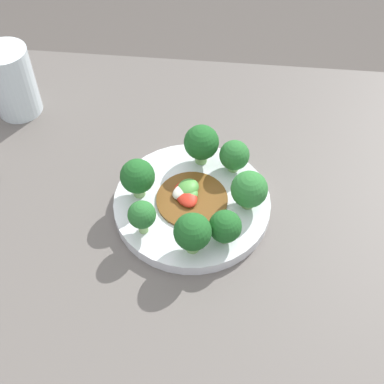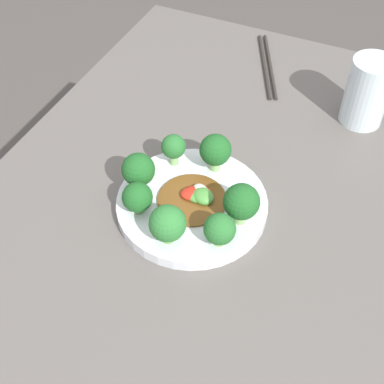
% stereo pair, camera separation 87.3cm
% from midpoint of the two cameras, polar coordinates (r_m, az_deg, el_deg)
% --- Properties ---
extents(ground_plane, '(8.00, 8.00, 0.00)m').
position_cam_midpoint_polar(ground_plane, '(1.44, 12.81, -32.18)').
color(ground_plane, '#4C4742').
extents(table, '(1.03, 0.73, 0.74)m').
position_cam_midpoint_polar(table, '(1.09, 16.42, -28.45)').
color(table, '#5B5651').
rests_on(table, ground_plane).
extents(plate, '(0.24, 0.24, 0.02)m').
position_cam_midpoint_polar(plate, '(0.72, 21.55, -23.80)').
color(plate, silver).
rests_on(plate, table).
extents(broccoli_west, '(0.05, 0.05, 0.07)m').
position_cam_midpoint_polar(broccoli_west, '(0.71, 24.14, -16.50)').
color(broccoli_west, '#89B76B').
rests_on(broccoli_west, plate).
extents(broccoli_east, '(0.06, 0.06, 0.06)m').
position_cam_midpoint_polar(broccoli_east, '(0.65, 21.43, -29.20)').
color(broccoli_east, '#70A356').
rests_on(broccoli_east, plate).
extents(broccoli_south, '(0.05, 0.05, 0.07)m').
position_cam_midpoint_polar(broccoli_south, '(0.66, 14.87, -21.01)').
color(broccoli_south, '#7AAD5B').
rests_on(broccoli_south, plate).
extents(broccoli_northeast, '(0.05, 0.05, 0.06)m').
position_cam_midpoint_polar(broccoli_northeast, '(0.68, 28.21, -28.53)').
color(broccoli_northeast, '#89B76B').
rests_on(broccoli_northeast, plate).
extents(broccoli_southeast, '(0.05, 0.05, 0.06)m').
position_cam_midpoint_polar(broccoli_southeast, '(0.65, 15.61, -25.28)').
color(broccoli_southeast, '#70A356').
rests_on(broccoli_southeast, plate).
extents(broccoli_north, '(0.06, 0.06, 0.07)m').
position_cam_midpoint_polar(broccoli_north, '(0.69, 29.94, -24.33)').
color(broccoli_north, '#89B76B').
rests_on(broccoli_north, plate).
extents(broccoli_southwest, '(0.04, 0.04, 0.06)m').
position_cam_midpoint_polar(broccoli_southwest, '(0.70, 18.38, -16.33)').
color(broccoli_southwest, '#89B76B').
rests_on(broccoli_southwest, plate).
extents(stirfry_center, '(0.11, 0.11, 0.02)m').
position_cam_midpoint_polar(stirfry_center, '(0.71, 22.47, -23.05)').
color(stirfry_center, brown).
rests_on(stirfry_center, plate).
extents(drinking_glass, '(0.08, 0.08, 0.13)m').
position_cam_midpoint_polar(drinking_glass, '(0.92, 37.73, -5.54)').
color(drinking_glass, silver).
rests_on(drinking_glass, table).
extents(chopsticks, '(0.22, 0.11, 0.01)m').
position_cam_midpoint_polar(chopsticks, '(0.97, 24.39, -0.15)').
color(chopsticks, '#2D2823').
rests_on(chopsticks, table).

